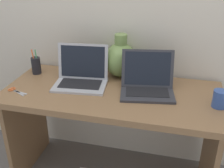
{
  "coord_description": "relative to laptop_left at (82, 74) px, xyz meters",
  "views": [
    {
      "loc": [
        0.36,
        -1.49,
        1.51
      ],
      "look_at": [
        0.0,
        0.0,
        0.76
      ],
      "focal_mm": 44.14,
      "sensor_mm": 36.0,
      "label": 1
    }
  ],
  "objects": [
    {
      "name": "back_wall",
      "position": [
        0.22,
        0.28,
        0.42
      ],
      "size": [
        4.4,
        0.04,
        2.4
      ],
      "primitive_type": "cube",
      "color": "beige",
      "rests_on": "ground"
    },
    {
      "name": "desk",
      "position": [
        0.22,
        -0.07,
        -0.23
      ],
      "size": [
        1.36,
        0.61,
        0.71
      ],
      "color": "olive",
      "rests_on": "ground"
    },
    {
      "name": "laptop_left",
      "position": [
        0.0,
        0.0,
        0.0
      ],
      "size": [
        0.36,
        0.28,
        0.25
      ],
      "color": "#B2B2B7",
      "rests_on": "desk"
    },
    {
      "name": "laptop_right",
      "position": [
        0.43,
        -0.01,
        -0.0
      ],
      "size": [
        0.36,
        0.3,
        0.24
      ],
      "color": "#333338",
      "rests_on": "desk"
    },
    {
      "name": "green_vase",
      "position": [
        0.22,
        0.18,
        0.06
      ],
      "size": [
        0.22,
        0.22,
        0.3
      ],
      "color": "#75934C",
      "rests_on": "desk"
    },
    {
      "name": "coffee_mug",
      "position": [
        0.85,
        -0.11,
        -0.02
      ],
      "size": [
        0.12,
        0.08,
        0.1
      ],
      "color": "#335199",
      "rests_on": "desk"
    },
    {
      "name": "pen_cup",
      "position": [
        -0.37,
        0.07,
        -0.0
      ],
      "size": [
        0.06,
        0.06,
        0.18
      ],
      "color": "black",
      "rests_on": "desk"
    },
    {
      "name": "scissors",
      "position": [
        -0.37,
        -0.21,
        -0.06
      ],
      "size": [
        0.15,
        0.09,
        0.01
      ],
      "color": "#B7B7BC",
      "rests_on": "desk"
    }
  ]
}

